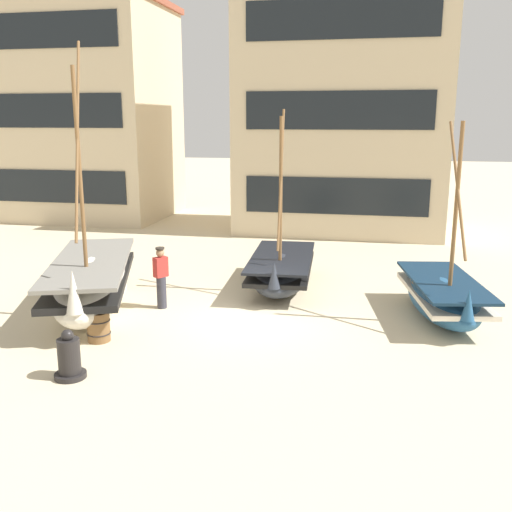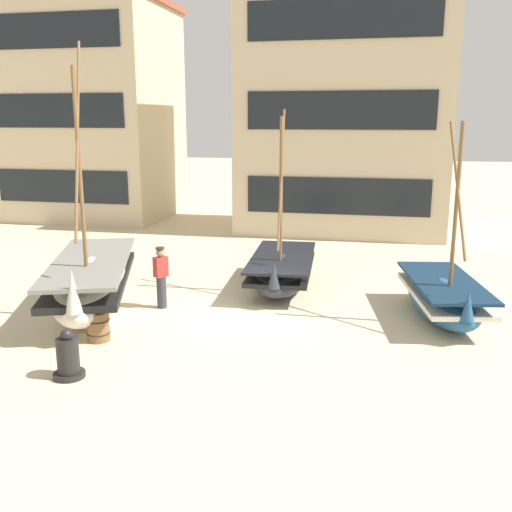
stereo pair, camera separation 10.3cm
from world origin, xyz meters
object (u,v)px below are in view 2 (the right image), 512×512
Objects in this scene: fishing_boat_near_left at (282,270)px; fisherman_by_hull at (161,278)px; fishing_boat_far_right at (443,297)px; harbor_building_main at (344,111)px; wooden_barrel at (98,326)px; fishing_boat_centre_large at (92,282)px; capstan_winch at (68,358)px; harbor_building_annex at (91,112)px.

fishing_boat_near_left reaches higher than fisherman_by_hull.
harbor_building_main is at bearing 106.12° from fishing_boat_far_right.
fishing_boat_near_left reaches higher than wooden_barrel.
fishing_boat_centre_large is (-4.62, -3.10, 0.21)m from fishing_boat_near_left.
harbor_building_main is (4.16, 17.13, 4.93)m from capstan_winch.
wooden_barrel is at bearing -102.36° from fisherman_by_hull.
fisherman_by_hull is 0.16× the size of harbor_building_annex.
harbor_building_main is at bearing -5.98° from harbor_building_annex.
capstan_winch is 0.09× the size of harbor_building_main.
fishing_boat_centre_large reaches higher than capstan_winch.
fishing_boat_far_right is (4.50, -1.84, 0.01)m from fishing_boat_near_left.
fishing_boat_centre_large is at bearing 120.25° from wooden_barrel.
wooden_barrel is 0.07× the size of harbor_building_main.
fishing_boat_far_right is at bearing 22.40° from wooden_barrel.
harbor_building_main reaches higher than wooden_barrel.
fisherman_by_hull is 0.16× the size of harbor_building_main.
fishing_boat_near_left reaches higher than fishing_boat_far_right.
capstan_winch is 1.96m from wooden_barrel.
capstan_winch is 21.06m from harbor_building_annex.
fishing_boat_near_left is 5.57m from fishing_boat_centre_large.
harbor_building_main is (3.93, 12.62, 4.50)m from fisherman_by_hull.
harbor_building_main is at bearing 73.51° from wooden_barrel.
fishing_boat_near_left reaches higher than capstan_winch.
fishing_boat_far_right is 21.63m from harbor_building_annex.
fishing_boat_centre_large is 9.89× the size of wooden_barrel.
fisherman_by_hull is at bearing 77.64° from wooden_barrel.
fisherman_by_hull is 1.67× the size of capstan_winch.
fishing_boat_far_right is at bearing -39.02° from harbor_building_annex.
fishing_boat_far_right is 4.93× the size of capstan_winch.
fisherman_by_hull is at bearing -107.31° from harbor_building_main.
wooden_barrel is at bearing 100.02° from capstan_winch.
fishing_boat_far_right reaches higher than wooden_barrel.
fisherman_by_hull is 17.23m from harbor_building_annex.
capstan_winch is 1.44× the size of wooden_barrel.
harbor_building_main is (5.67, 13.19, 4.56)m from fishing_boat_centre_large.
capstan_winch is at bearing -64.58° from harbor_building_annex.
harbor_building_annex reaches higher than harbor_building_main.
harbor_building_main is (4.50, 15.20, 4.98)m from wooden_barrel.
harbor_building_annex is at bearing 115.42° from capstan_winch.
fishing_boat_near_left is at bearing 157.78° from fishing_boat_far_right.
fishing_boat_near_left is 3.84m from fisherman_by_hull.
capstan_winch is at bearing -68.99° from fishing_boat_centre_large.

